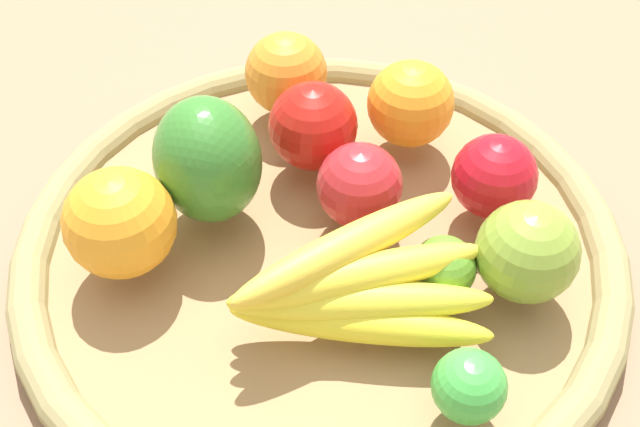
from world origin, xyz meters
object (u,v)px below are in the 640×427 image
Objects in this scene: bell_pepper at (208,160)px; banana_bunch at (357,287)px; lime_0 at (444,268)px; lime_1 at (469,386)px; orange_1 at (286,73)px; apple_0 at (494,176)px; apple_2 at (527,252)px; apple_3 at (313,126)px; orange_2 at (411,104)px; orange_0 at (120,223)px; apple_1 at (359,185)px.

banana_bunch is (0.04, 0.14, -0.02)m from bell_pepper.
lime_1 reaches higher than lime_0.
orange_1 is at bearing -123.22° from lime_0.
apple_2 is at bearing 34.88° from apple_0.
lime_1 is (0.21, 0.25, -0.01)m from orange_1.
apple_3 is at bearing 46.17° from orange_1.
apple_0 is (0.05, 0.09, -0.00)m from orange_2.
orange_0 is 0.26m from lime_1.
apple_2 is at bearing 86.20° from apple_1.
apple_0 reaches higher than banana_bunch.
orange_2 is (-0.06, 0.06, 0.00)m from apple_3.
orange_2 is at bearing -129.84° from apple_2.
bell_pepper is at bearing 160.88° from orange_0.
orange_1 is (-0.10, -0.25, -0.00)m from apple_2.
apple_3 and orange_1 have the same top height.
lime_0 is 0.57× the size of orange_0.
apple_3 is at bearing -118.44° from lime_0.
lime_0 is 0.97× the size of lime_1.
lime_0 is 0.23m from orange_0.
orange_2 is 0.11m from orange_1.
bell_pepper is 2.13× the size of lime_1.
apple_2 is at bearing 130.43° from banana_bunch.
orange_0 is 0.28m from apple_0.
lime_0 is (0.08, 0.14, -0.01)m from apple_3.
orange_2 is 0.26m from orange_0.
orange_2 is at bearing -178.51° from apple_1.
orange_1 reaches higher than apple_0.
apple_3 is 1.01× the size of orange_1.
apple_3 is 0.20m from apple_2.
apple_1 is at bearing -132.09° from lime_1.
bell_pepper is (0.09, -0.04, 0.01)m from apple_3.
orange_2 and orange_1 have the same top height.
apple_3 is 1.11× the size of apple_0.
apple_1 reaches higher than lime_0.
apple_3 is 1.00× the size of apple_2.
apple_3 and orange_2 have the same top height.
lime_1 is at bearing 31.14° from orange_2.
orange_1 is at bearing -112.33° from apple_2.
orange_1 is (-0.05, -0.05, -0.00)m from apple_3.
apple_1 is 0.18m from orange_0.
apple_2 is 0.08m from apple_0.
apple_3 reaches higher than banana_bunch.
apple_2 is 0.41× the size of banana_bunch.
apple_1 is 0.37× the size of banana_bunch.
bell_pepper reaches higher than banana_bunch.
orange_2 and apple_2 have the same top height.
apple_1 is 0.15m from orange_1.
apple_2 is 0.11m from lime_1.
orange_1 is at bearing -84.44° from orange_2.
bell_pepper is 0.57× the size of banana_bunch.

